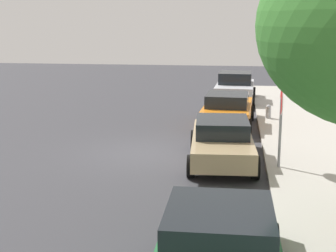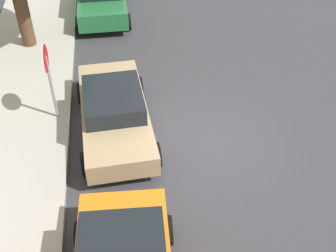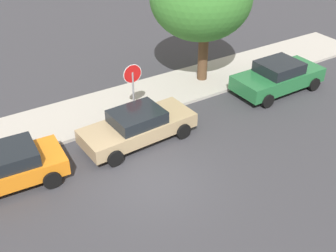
{
  "view_description": "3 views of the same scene",
  "coord_description": "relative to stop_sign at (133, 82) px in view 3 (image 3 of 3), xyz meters",
  "views": [
    {
      "loc": [
        15.93,
        2.82,
        4.4
      ],
      "look_at": [
        1.27,
        0.86,
        1.2
      ],
      "focal_mm": 55.0,
      "sensor_mm": 36.0,
      "label": 1
    },
    {
      "loc": [
        -8.49,
        2.26,
        7.75
      ],
      "look_at": [
        -0.34,
        1.1,
        0.9
      ],
      "focal_mm": 45.0,
      "sensor_mm": 36.0,
      "label": 2
    },
    {
      "loc": [
        -5.6,
        -9.9,
        9.58
      ],
      "look_at": [
        1.67,
        1.68,
        0.77
      ],
      "focal_mm": 45.0,
      "sensor_mm": 36.0,
      "label": 3
    }
  ],
  "objects": [
    {
      "name": "ground_plane",
      "position": [
        -1.46,
        -4.08,
        -1.71
      ],
      "size": [
        60.0,
        60.0,
        0.0
      ],
      "primitive_type": "plane",
      "color": "#38383D"
    },
    {
      "name": "sidewalk_curb",
      "position": [
        -1.46,
        1.22,
        -1.64
      ],
      "size": [
        32.0,
        3.12,
        0.14
      ],
      "primitive_type": "cube",
      "color": "#B2ADA3",
      "rests_on": "ground_plane"
    },
    {
      "name": "stop_sign",
      "position": [
        0.0,
        0.0,
        0.0
      ],
      "size": [
        0.82,
        0.08,
        2.48
      ],
      "color": "gray",
      "rests_on": "ground_plane"
    },
    {
      "name": "parked_car_tan",
      "position": [
        -0.71,
        -1.65,
        -1.02
      ],
      "size": [
        4.64,
        2.18,
        1.34
      ],
      "color": "tan",
      "rests_on": "ground_plane"
    },
    {
      "name": "parked_car_orange",
      "position": [
        -5.85,
        -1.59,
        -1.0
      ],
      "size": [
        4.28,
        2.22,
        1.38
      ],
      "color": "orange",
      "rests_on": "ground_plane"
    },
    {
      "name": "parked_car_green",
      "position": [
        6.97,
        -1.47,
        -0.96
      ],
      "size": [
        4.48,
        2.14,
        1.48
      ],
      "color": "#236B38",
      "rests_on": "ground_plane"
    }
  ]
}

